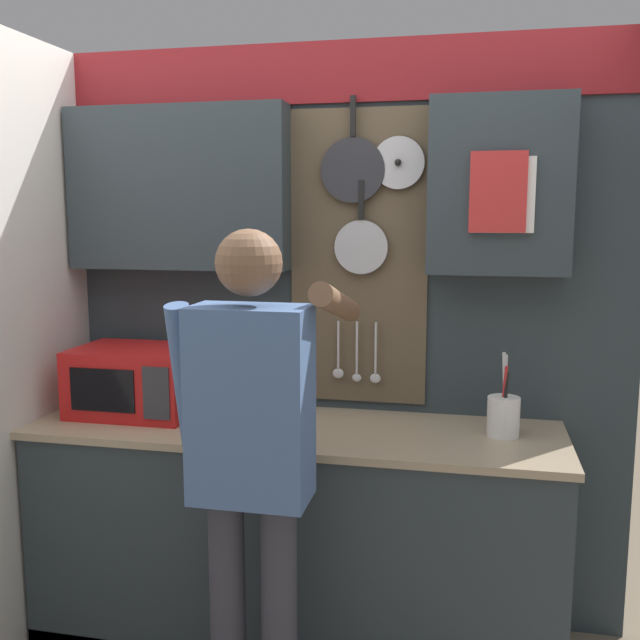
# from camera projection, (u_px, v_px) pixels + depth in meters

# --- Properties ---
(ground_plane) EXTENTS (14.00, 14.00, 0.00)m
(ground_plane) POSITION_uv_depth(u_px,v_px,m) (295.00, 639.00, 2.99)
(ground_plane) COLOR #756651
(base_cabinet_counter) EXTENTS (2.12, 0.63, 0.92)m
(base_cabinet_counter) POSITION_uv_depth(u_px,v_px,m) (295.00, 536.00, 2.92)
(base_cabinet_counter) COLOR #2D383D
(base_cabinet_counter) RESTS_ON ground_plane
(back_wall_unit) EXTENTS (2.69, 0.23, 2.46)m
(back_wall_unit) POSITION_uv_depth(u_px,v_px,m) (305.00, 275.00, 3.04)
(back_wall_unit) COLOR #2D383D
(back_wall_unit) RESTS_ON ground_plane
(microwave) EXTENTS (0.51, 0.38, 0.28)m
(microwave) POSITION_uv_depth(u_px,v_px,m) (137.00, 380.00, 3.02)
(microwave) COLOR red
(microwave) RESTS_ON base_cabinet_counter
(knife_block) EXTENTS (0.12, 0.16, 0.28)m
(knife_block) POSITION_uv_depth(u_px,v_px,m) (221.00, 394.00, 2.95)
(knife_block) COLOR brown
(knife_block) RESTS_ON base_cabinet_counter
(utensil_crock) EXTENTS (0.12, 0.12, 0.33)m
(utensil_crock) POSITION_uv_depth(u_px,v_px,m) (503.00, 415.00, 2.71)
(utensil_crock) COLOR white
(utensil_crock) RESTS_ON base_cabinet_counter
(person) EXTENTS (0.54, 0.67, 1.72)m
(person) POSITION_uv_depth(u_px,v_px,m) (252.00, 443.00, 2.31)
(person) COLOR #383842
(person) RESTS_ON ground_plane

